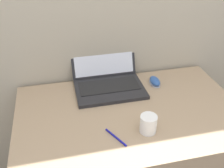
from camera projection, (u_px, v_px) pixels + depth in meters
desk at (128, 163)px, 1.52m from camera, size 1.14×0.70×0.76m
laptop at (108, 79)px, 1.49m from camera, size 0.38×0.34×0.22m
drink_cup at (148, 124)px, 1.17m from camera, size 0.08×0.08×0.09m
computer_mouse at (155, 81)px, 1.52m from camera, size 0.06×0.10×0.04m
pen at (116, 137)px, 1.15m from camera, size 0.07×0.12×0.01m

